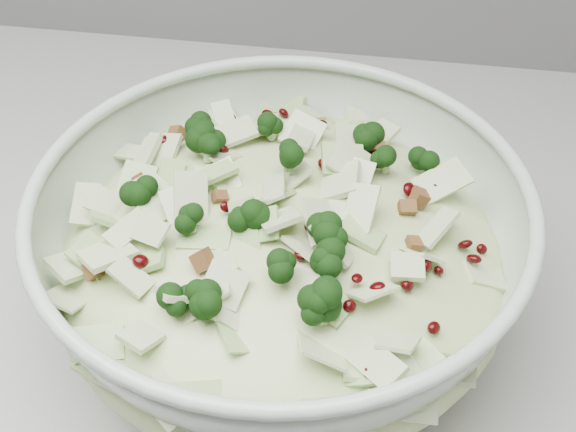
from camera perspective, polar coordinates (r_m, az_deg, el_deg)
name	(u,v)px	position (r m, az deg, el deg)	size (l,w,h in m)	color
mixing_bowl	(281,261)	(0.53, -0.48, -3.19)	(0.42, 0.42, 0.13)	#B5C7B5
salad	(281,238)	(0.51, -0.49, -1.59)	(0.30, 0.30, 0.13)	#C0D290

